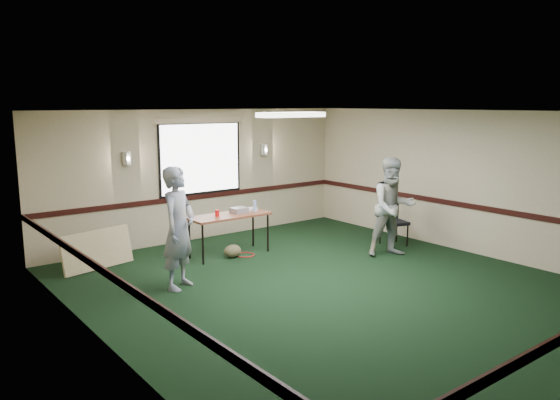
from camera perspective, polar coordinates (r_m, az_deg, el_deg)
ground at (r=8.62m, az=5.38°, el=-9.09°), size 8.00×8.00×0.00m
room_shell at (r=9.87m, az=-2.94°, el=2.84°), size 8.00×8.02×8.00m
folding_table at (r=10.23m, az=-5.33°, el=-1.84°), size 1.55×0.63×0.77m
projector at (r=10.37m, az=-4.30°, el=-1.07°), size 0.31×0.26×0.10m
game_console at (r=10.59m, az=-3.02°, el=-0.94°), size 0.24×0.21×0.05m
red_cup at (r=10.07m, az=-6.58°, el=-1.38°), size 0.08×0.08×0.12m
water_bottle at (r=10.46m, az=-2.65°, el=-0.62°), size 0.06×0.06×0.21m
duffel_bag at (r=10.19m, az=-4.98°, el=-5.34°), size 0.42×0.37×0.24m
cable_coil at (r=10.33m, az=-3.65°, el=-5.74°), size 0.46×0.46×0.02m
folded_table at (r=9.95m, az=-18.55°, el=-4.94°), size 1.32×0.47×0.67m
conference_chair at (r=11.25m, az=11.59°, el=-1.76°), size 0.58×0.59×0.95m
person_left at (r=8.47m, az=-10.54°, el=-2.91°), size 0.82×0.76×1.89m
person_right at (r=10.32m, az=11.70°, el=-0.74°), size 1.09×0.99×1.84m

